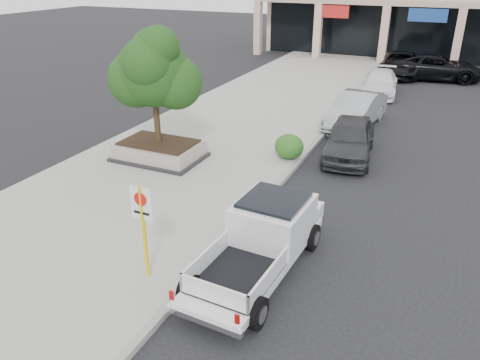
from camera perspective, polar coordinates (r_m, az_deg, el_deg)
name	(u,v)px	position (r m, az deg, el deg)	size (l,w,h in m)	color
ground	(283,256)	(12.21, 5.25, -9.23)	(120.00, 120.00, 0.00)	black
sidewalk	(206,147)	(19.10, -4.21, 4.08)	(8.00, 52.00, 0.15)	gray
curb	(298,162)	(17.66, 7.13, 2.17)	(0.20, 52.00, 0.15)	gray
planter	(159,150)	(17.81, -9.81, 3.58)	(3.20, 2.20, 0.68)	black
planter_tree	(159,71)	(17.04, -9.86, 12.94)	(2.90, 2.55, 4.00)	black
no_parking_sign	(143,220)	(10.67, -11.74, -4.82)	(0.55, 0.09, 2.30)	yellow
hedge	(289,147)	(17.62, 6.01, 4.08)	(1.10, 0.99, 0.94)	#194E16
pickup_truck	(257,244)	(11.16, 2.09, -7.84)	(1.88, 5.08, 1.60)	silver
curb_car_a	(350,139)	(18.48, 13.24, 4.94)	(1.75, 4.34, 1.48)	#2C2E31
curb_car_b	(356,110)	(22.21, 13.95, 8.25)	(1.60, 4.59, 1.51)	#9FA3A7
curb_car_c	(380,83)	(28.39, 16.68, 11.28)	(1.85, 4.56, 1.32)	white
curb_car_d	(401,64)	(33.81, 18.99, 13.21)	(2.53, 5.50, 1.53)	black
lot_car_d	(435,67)	(33.34, 22.71, 12.59)	(2.69, 5.83, 1.62)	black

